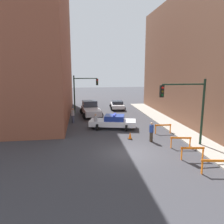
{
  "coord_description": "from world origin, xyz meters",
  "views": [
    {
      "loc": [
        -3.45,
        -14.79,
        6.02
      ],
      "look_at": [
        -0.18,
        8.31,
        1.46
      ],
      "focal_mm": 35.0,
      "sensor_mm": 36.0,
      "label": 1
    }
  ],
  "objects": [
    {
      "name": "traffic_cone",
      "position": [
        0.7,
        3.17,
        0.32
      ],
      "size": [
        0.36,
        0.36,
        0.66
      ],
      "color": "black",
      "rests_on": "ground_plane"
    },
    {
      "name": "pedestrian_crossing",
      "position": [
        -2.09,
        6.6,
        0.86
      ],
      "size": [
        0.43,
        0.43,
        1.66
      ],
      "rotation": [
        0.0,
        0.0,
        1.78
      ],
      "color": "black",
      "rests_on": "ground_plane"
    },
    {
      "name": "pedestrian_corner",
      "position": [
        -4.47,
        10.04,
        0.86
      ],
      "size": [
        0.45,
        0.45,
        1.66
      ],
      "rotation": [
        0.0,
        0.0,
        5.99
      ],
      "color": "#474C66",
      "rests_on": "ground_plane"
    },
    {
      "name": "traffic_light_far",
      "position": [
        -3.3,
        15.93,
        3.4
      ],
      "size": [
        3.44,
        0.35,
        5.2
      ],
      "color": "black",
      "rests_on": "ground_plane"
    },
    {
      "name": "traffic_light_near",
      "position": [
        4.73,
        0.75,
        3.53
      ],
      "size": [
        3.64,
        0.35,
        5.2
      ],
      "color": "black",
      "rests_on": "sidewalk_right"
    },
    {
      "name": "parked_car_near",
      "position": [
        2.01,
        17.96,
        0.67
      ],
      "size": [
        2.47,
        4.42,
        1.31
      ],
      "rotation": [
        0.0,
        0.0,
        -0.07
      ],
      "color": "silver",
      "rests_on": "ground_plane"
    },
    {
      "name": "barrier_mid",
      "position": [
        3.87,
        -1.79,
        0.62
      ],
      "size": [
        1.59,
        0.35,
        0.9
      ],
      "rotation": [
        0.0,
        0.0,
        -0.13
      ],
      "color": "orange",
      "rests_on": "ground_plane"
    },
    {
      "name": "sidewalk_right",
      "position": [
        6.2,
        0.0,
        0.06
      ],
      "size": [
        2.4,
        44.0,
        0.12
      ],
      "color": "#9E998E",
      "rests_on": "ground_plane"
    },
    {
      "name": "police_car",
      "position": [
        -0.26,
        6.88,
        0.72
      ],
      "size": [
        5.01,
        3.05,
        1.52
      ],
      "rotation": [
        0.0,
        0.0,
        1.33
      ],
      "color": "white",
      "rests_on": "ground_plane"
    },
    {
      "name": "barrier_back",
      "position": [
        4.07,
        0.42,
        0.62
      ],
      "size": [
        1.58,
        0.43,
        0.9
      ],
      "rotation": [
        0.0,
        0.0,
        -0.18
      ],
      "color": "orange",
      "rests_on": "ground_plane"
    },
    {
      "name": "barrier_front",
      "position": [
        4.12,
        -3.92,
        0.62
      ],
      "size": [
        1.59,
        0.4,
        0.9
      ],
      "rotation": [
        0.0,
        0.0,
        -0.17
      ],
      "color": "orange",
      "rests_on": "ground_plane"
    },
    {
      "name": "building_corner_left",
      "position": [
        -12.0,
        14.0,
        9.54
      ],
      "size": [
        14.0,
        20.0,
        19.08
      ],
      "color": "brown",
      "rests_on": "ground_plane"
    },
    {
      "name": "white_truck",
      "position": [
        -2.28,
        13.59,
        0.91
      ],
      "size": [
        2.98,
        5.57,
        1.9
      ],
      "rotation": [
        0.0,
        0.0,
        0.1
      ],
      "color": "silver",
      "rests_on": "ground_plane"
    },
    {
      "name": "pedestrian_sidewalk",
      "position": [
        2.33,
        2.29,
        0.86
      ],
      "size": [
        0.46,
        0.46,
        1.66
      ],
      "rotation": [
        0.0,
        0.0,
        1.92
      ],
      "color": "#382D23",
      "rests_on": "ground_plane"
    },
    {
      "name": "barrier_corner",
      "position": [
        4.17,
        4.4,
        0.62
      ],
      "size": [
        1.6,
        0.21,
        0.9
      ],
      "rotation": [
        0.0,
        0.0,
        -0.03
      ],
      "color": "orange",
      "rests_on": "ground_plane"
    },
    {
      "name": "ground_plane",
      "position": [
        0.0,
        0.0,
        0.0
      ],
      "size": [
        120.0,
        120.0,
        0.0
      ],
      "primitive_type": "plane",
      "color": "#38383D"
    }
  ]
}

